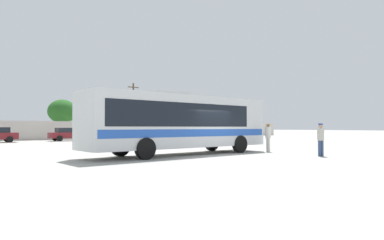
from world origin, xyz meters
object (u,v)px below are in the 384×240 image
Objects in this scene: coach_bus_silver_blue at (179,121)px; roadside_tree_midright at (62,111)px; passenger_waiting_on_apron at (321,138)px; utility_pole_near at (150,113)px; parked_car_third_maroon at (69,134)px; roadside_tree_right at (165,109)px; attendant_by_bus_door at (268,136)px; utility_pole_far at (133,109)px.

roadside_tree_midright is at bearing 84.54° from coach_bus_silver_blue.
utility_pole_near is at bearing 74.30° from passenger_waiting_on_apron.
roadside_tree_right is at bearing 28.63° from parked_car_third_maroon.
attendant_by_bus_door is 0.22× the size of utility_pole_far.
attendant_by_bus_door reaches higher than passenger_waiting_on_apron.
passenger_waiting_on_apron is 0.28× the size of roadside_tree_right.
utility_pole_far is (11.42, 6.56, 3.44)m from parked_car_third_maroon.
utility_pole_far is 9.90m from roadside_tree_midright.
coach_bus_silver_blue is at bearing 165.31° from attendant_by_bus_door.
coach_bus_silver_blue is 5.99m from attendant_by_bus_door.
roadside_tree_right reaches higher than attendant_by_bus_door.
utility_pole_far is (-2.84, 0.06, 0.52)m from utility_pole_near.
utility_pole_far is at bearing 29.87° from parked_car_third_maroon.
coach_bus_silver_blue reaches higher than passenger_waiting_on_apron.
utility_pole_near is at bearing -141.63° from roadside_tree_right.
coach_bus_silver_blue is at bearing -112.63° from utility_pole_far.
utility_pole_far is at bearing -17.58° from roadside_tree_midright.
roadside_tree_midright is (-2.55, 34.72, 2.72)m from attendant_by_bus_door.
utility_pole_near is (9.98, 35.50, 2.71)m from passenger_waiting_on_apron.
coach_bus_silver_blue is 33.42m from roadside_tree_midright.
utility_pole_far reaches higher than coach_bus_silver_blue.
coach_bus_silver_blue is 1.87× the size of roadside_tree_right.
coach_bus_silver_blue is 23.73m from parked_car_third_maroon.
parked_car_third_maroon is 15.94m from utility_pole_near.
coach_bus_silver_blue is 33.94m from utility_pole_near.
roadside_tree_right is at bearing 58.93° from coach_bus_silver_blue.
roadside_tree_midright is at bearing 162.42° from utility_pole_far.
passenger_waiting_on_apron is (-0.28, -3.84, -0.02)m from attendant_by_bus_door.
utility_pole_near is (9.71, 31.67, 2.69)m from attendant_by_bus_door.
roadside_tree_right is at bearing 26.83° from utility_pole_far.
attendant_by_bus_door is at bearing -112.65° from roadside_tree_right.
coach_bus_silver_blue is 6.66× the size of passenger_waiting_on_apron.
roadside_tree_midright is at bearing 93.38° from passenger_waiting_on_apron.
utility_pole_far is (7.15, 35.57, 3.23)m from passenger_waiting_on_apron.
passenger_waiting_on_apron is at bearing -94.12° from attendant_by_bus_door.
attendant_by_bus_door is 34.92m from roadside_tree_midright.
roadside_tree_right is (8.07, 4.08, 0.39)m from utility_pole_far.
coach_bus_silver_blue is at bearing -121.07° from roadside_tree_right.
roadside_tree_right is (20.67, 34.31, 2.74)m from coach_bus_silver_blue.
attendant_by_bus_door is 25.58m from parked_car_third_maroon.
roadside_tree_midright is 17.55m from roadside_tree_right.
utility_pole_near is at bearing 24.49° from parked_car_third_maroon.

